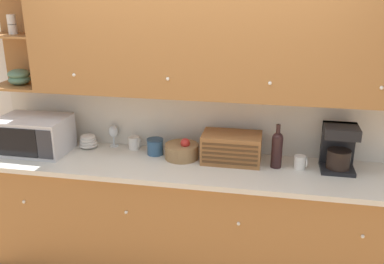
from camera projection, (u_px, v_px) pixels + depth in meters
The scene contains 15 objects.
ground_plane at pixel (197, 243), 3.95m from camera, with size 24.00×24.00×0.00m, color #9E754C.
wall_back at pixel (198, 107), 3.55m from camera, with size 5.78×0.06×2.60m.
counter_unit at pixel (190, 216), 3.50m from camera, with size 3.40×0.68×0.93m.
backsplash_panel at pixel (197, 120), 3.55m from camera, with size 3.38×0.01×0.51m.
upper_cabinets at pixel (217, 38), 3.14m from camera, with size 3.38×0.35×0.89m.
microwave at pixel (34, 135), 3.54m from camera, with size 0.56×0.40×0.30m.
bowl_stack_on_counter at pixel (88, 141), 3.66m from camera, with size 0.16×0.16×0.12m.
wine_glass at pixel (113, 132), 3.66m from camera, with size 0.08×0.08×0.19m.
mug at pixel (134, 143), 3.63m from camera, with size 0.11×0.09×0.11m.
storage_canister at pixel (155, 147), 3.51m from camera, with size 0.14×0.14×0.13m.
fruit_basket at pixel (182, 151), 3.43m from camera, with size 0.27×0.27×0.18m.
bread_box at pixel (232, 148), 3.35m from camera, with size 0.46×0.28×0.23m.
wine_bottle at pixel (277, 148), 3.24m from camera, with size 0.08×0.08×0.34m.
mug_blue_second at pixel (300, 162), 3.24m from camera, with size 0.10×0.09×0.10m.
coffee_maker at pixel (339, 147), 3.19m from camera, with size 0.25×0.23×0.35m.
Camera 1 is at (0.60, -3.33, 2.28)m, focal length 40.00 mm.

